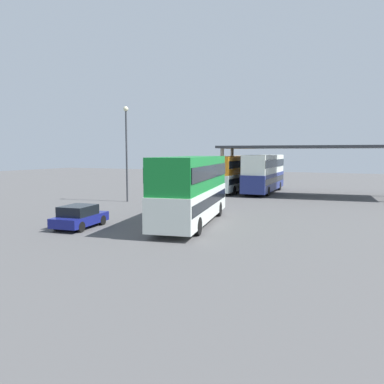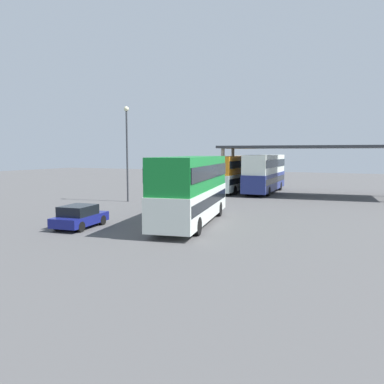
% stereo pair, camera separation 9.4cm
% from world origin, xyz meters
% --- Properties ---
extents(ground_plane, '(140.00, 140.00, 0.00)m').
position_xyz_m(ground_plane, '(0.00, 0.00, 0.00)').
color(ground_plane, '#4F4E4F').
extents(double_decker_main, '(4.24, 10.73, 4.20)m').
position_xyz_m(double_decker_main, '(0.06, 2.44, 2.30)').
color(double_decker_main, silver).
rests_on(double_decker_main, ground_plane).
extents(parked_hatchback, '(2.13, 3.79, 1.35)m').
position_xyz_m(parked_hatchback, '(-5.50, -1.48, 0.67)').
color(parked_hatchback, navy).
rests_on(parked_hatchback, ground_plane).
extents(double_decker_near_canopy, '(2.52, 11.25, 4.05)m').
position_xyz_m(double_decker_near_canopy, '(-3.66, 22.53, 2.23)').
color(double_decker_near_canopy, white).
rests_on(double_decker_near_canopy, ground_plane).
extents(double_decker_mid_row, '(2.78, 11.16, 4.20)m').
position_xyz_m(double_decker_mid_row, '(-0.19, 22.76, 2.30)').
color(double_decker_mid_row, navy).
rests_on(double_decker_mid_row, ground_plane).
extents(depot_canopy, '(19.81, 8.03, 5.14)m').
position_xyz_m(depot_canopy, '(5.34, 21.19, 4.81)').
color(depot_canopy, '#33353A').
rests_on(depot_canopy, ground_plane).
extents(lamppost_tall, '(0.44, 0.44, 8.55)m').
position_xyz_m(lamppost_tall, '(-9.75, 9.98, 5.31)').
color(lamppost_tall, '#33353A').
rests_on(lamppost_tall, ground_plane).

